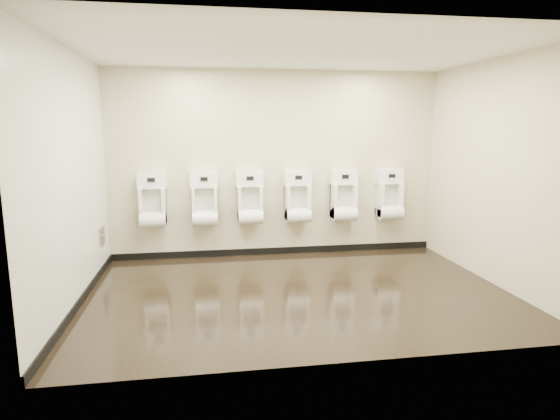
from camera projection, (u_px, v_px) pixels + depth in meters
The scene contains 16 objects.
ground at pixel (299, 292), 5.64m from camera, with size 5.00×3.50×0.00m, color black.
ceiling at pixel (300, 50), 5.15m from camera, with size 5.00×3.50×0.00m, color silver.
back_wall at pixel (277, 164), 7.10m from camera, with size 5.00×0.02×2.80m, color beige.
front_wall at pixel (344, 199), 3.69m from camera, with size 5.00×0.02×2.80m, color beige.
left_wall at pixel (71, 180), 5.00m from camera, with size 0.02×3.50×2.80m, color beige.
right_wall at pixel (497, 173), 5.79m from camera, with size 0.02×3.50×2.80m, color beige.
tile_overlay_left at pixel (71, 180), 5.00m from camera, with size 0.01×3.50×2.80m, color white.
skirting_back at pixel (277, 251), 7.32m from camera, with size 5.00×0.02×0.10m, color black.
skirting_left at pixel (81, 300), 5.24m from camera, with size 0.02×3.50×0.10m, color black.
access_panel at pixel (102, 236), 6.33m from camera, with size 0.04×0.25×0.25m.
urinal_0 at pixel (153, 204), 6.77m from camera, with size 0.42×0.31×0.78m.
urinal_1 at pixel (205, 203), 6.88m from camera, with size 0.42×0.31×0.78m.
urinal_2 at pixel (250, 201), 6.99m from camera, with size 0.42×0.31×0.78m.
urinal_3 at pixel (298, 200), 7.10m from camera, with size 0.42×0.31×0.78m.
urinal_4 at pixel (344, 199), 7.22m from camera, with size 0.42×0.31×0.78m.
urinal_5 at pixel (390, 198), 7.33m from camera, with size 0.42×0.31×0.78m.
Camera 1 is at (-1.08, -5.27, 1.97)m, focal length 30.00 mm.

